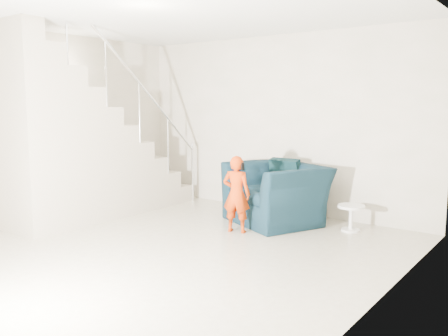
{
  "coord_description": "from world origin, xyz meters",
  "views": [
    {
      "loc": [
        3.76,
        -3.61,
        1.68
      ],
      "look_at": [
        0.15,
        1.2,
        0.85
      ],
      "focal_mm": 38.0,
      "sensor_mm": 36.0,
      "label": 1
    }
  ],
  "objects_px": {
    "side_table": "(351,214)",
    "staircase": "(78,154)",
    "toddler": "(236,194)",
    "armchair": "(276,193)"
  },
  "relations": [
    {
      "from": "side_table",
      "to": "staircase",
      "type": "distance_m",
      "value": 3.91
    },
    {
      "from": "side_table",
      "to": "toddler",
      "type": "bearing_deg",
      "value": -141.73
    },
    {
      "from": "toddler",
      "to": "armchair",
      "type": "bearing_deg",
      "value": -117.52
    },
    {
      "from": "armchair",
      "to": "toddler",
      "type": "height_order",
      "value": "toddler"
    },
    {
      "from": "armchair",
      "to": "staircase",
      "type": "xyz_separation_m",
      "value": [
        -2.41,
        -1.53,
        0.54
      ]
    },
    {
      "from": "armchair",
      "to": "side_table",
      "type": "height_order",
      "value": "armchair"
    },
    {
      "from": "staircase",
      "to": "side_table",
      "type": "bearing_deg",
      "value": 26.31
    },
    {
      "from": "staircase",
      "to": "armchair",
      "type": "bearing_deg",
      "value": 32.39
    },
    {
      "from": "staircase",
      "to": "toddler",
      "type": "bearing_deg",
      "value": 18.78
    },
    {
      "from": "armchair",
      "to": "side_table",
      "type": "bearing_deg",
      "value": 33.76
    }
  ]
}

